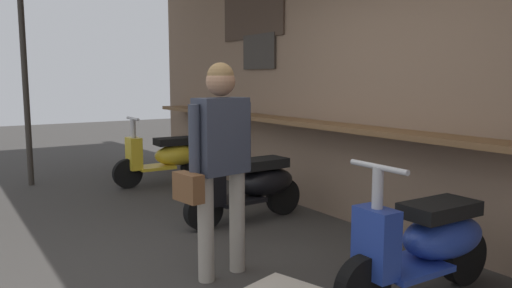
% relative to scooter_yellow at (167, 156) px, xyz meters
% --- Properties ---
extents(ground_plane, '(28.26, 28.26, 0.00)m').
position_rel_scooter_yellow_xyz_m(ground_plane, '(3.30, -1.08, -0.39)').
color(ground_plane, '#383533').
extents(scooter_yellow, '(0.46, 1.40, 0.97)m').
position_rel_scooter_yellow_xyz_m(scooter_yellow, '(0.00, 0.00, 0.00)').
color(scooter_yellow, gold).
rests_on(scooter_yellow, ground_plane).
extents(scooter_black, '(0.46, 1.40, 0.97)m').
position_rel_scooter_yellow_xyz_m(scooter_black, '(2.23, -0.00, 0.00)').
color(scooter_black, black).
rests_on(scooter_black, ground_plane).
extents(scooter_blue, '(0.46, 1.40, 0.97)m').
position_rel_scooter_yellow_xyz_m(scooter_blue, '(4.43, -0.00, 0.00)').
color(scooter_blue, '#233D9E').
rests_on(scooter_blue, ground_plane).
extents(shopper_with_handbag, '(0.33, 0.64, 1.60)m').
position_rel_scooter_yellow_xyz_m(shopper_with_handbag, '(3.35, -1.00, 0.58)').
color(shopper_with_handbag, '#ADA393').
rests_on(shopper_with_handbag, ground_plane).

